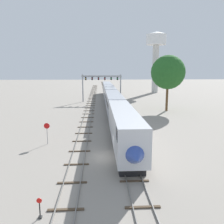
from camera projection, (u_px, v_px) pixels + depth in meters
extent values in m
plane|color=gray|center=(109.00, 157.00, 26.51)|extent=(400.00, 400.00, 0.00)
cube|color=slate|center=(106.00, 96.00, 85.48)|extent=(0.07, 200.00, 0.16)
cube|color=slate|center=(109.00, 96.00, 85.56)|extent=(0.07, 200.00, 0.16)
cube|color=#473828|center=(143.00, 207.00, 16.79)|extent=(2.60, 0.24, 0.10)
cube|color=#473828|center=(134.00, 181.00, 20.72)|extent=(2.60, 0.24, 0.10)
cube|color=#473828|center=(129.00, 163.00, 24.65)|extent=(2.60, 0.24, 0.10)
cube|color=#473828|center=(125.00, 150.00, 28.58)|extent=(2.60, 0.24, 0.10)
cube|color=#473828|center=(122.00, 140.00, 32.50)|extent=(2.60, 0.24, 0.10)
cube|color=#473828|center=(119.00, 133.00, 36.43)|extent=(2.60, 0.24, 0.10)
cube|color=#473828|center=(117.00, 127.00, 40.36)|extent=(2.60, 0.24, 0.10)
cube|color=#473828|center=(115.00, 121.00, 44.29)|extent=(2.60, 0.24, 0.10)
cube|color=#473828|center=(114.00, 117.00, 48.21)|extent=(2.60, 0.24, 0.10)
cube|color=#473828|center=(113.00, 114.00, 52.14)|extent=(2.60, 0.24, 0.10)
cube|color=#473828|center=(112.00, 110.00, 56.07)|extent=(2.60, 0.24, 0.10)
cube|color=#473828|center=(111.00, 108.00, 60.00)|extent=(2.60, 0.24, 0.10)
cube|color=#473828|center=(110.00, 105.00, 63.93)|extent=(2.60, 0.24, 0.10)
cube|color=#473828|center=(110.00, 103.00, 67.85)|extent=(2.60, 0.24, 0.10)
cube|color=#473828|center=(109.00, 101.00, 71.78)|extent=(2.60, 0.24, 0.10)
cube|color=#473828|center=(109.00, 100.00, 75.71)|extent=(2.60, 0.24, 0.10)
cube|color=#473828|center=(108.00, 98.00, 79.64)|extent=(2.60, 0.24, 0.10)
cube|color=#473828|center=(108.00, 97.00, 83.56)|extent=(2.60, 0.24, 0.10)
cube|color=#473828|center=(107.00, 96.00, 87.49)|extent=(2.60, 0.24, 0.10)
cube|color=#473828|center=(107.00, 95.00, 91.42)|extent=(2.60, 0.24, 0.10)
cube|color=#473828|center=(107.00, 93.00, 95.35)|extent=(2.60, 0.24, 0.10)
cube|color=#473828|center=(106.00, 92.00, 99.28)|extent=(2.60, 0.24, 0.10)
cube|color=#473828|center=(106.00, 92.00, 103.20)|extent=(2.60, 0.24, 0.10)
cube|color=#473828|center=(106.00, 91.00, 107.13)|extent=(2.60, 0.24, 0.10)
cube|color=#473828|center=(106.00, 90.00, 111.06)|extent=(2.60, 0.24, 0.10)
cube|color=#473828|center=(105.00, 89.00, 114.99)|extent=(2.60, 0.24, 0.10)
cube|color=#473828|center=(105.00, 89.00, 118.91)|extent=(2.60, 0.24, 0.10)
cube|color=#473828|center=(105.00, 88.00, 122.84)|extent=(2.60, 0.24, 0.10)
cube|color=#473828|center=(105.00, 87.00, 126.77)|extent=(2.60, 0.24, 0.10)
cube|color=#473828|center=(105.00, 87.00, 130.70)|extent=(2.60, 0.24, 0.10)
cube|color=#473828|center=(104.00, 86.00, 134.63)|extent=(2.60, 0.24, 0.10)
cube|color=#473828|center=(104.00, 86.00, 138.55)|extent=(2.60, 0.24, 0.10)
cube|color=#473828|center=(104.00, 85.00, 142.48)|extent=(2.60, 0.24, 0.10)
cube|color=#473828|center=(104.00, 85.00, 146.41)|extent=(2.60, 0.24, 0.10)
cube|color=#473828|center=(104.00, 85.00, 150.34)|extent=(2.60, 0.24, 0.10)
cube|color=#473828|center=(104.00, 84.00, 154.26)|extent=(2.60, 0.24, 0.10)
cube|color=#473828|center=(104.00, 84.00, 158.19)|extent=(2.60, 0.24, 0.10)
cube|color=#473828|center=(103.00, 83.00, 162.12)|extent=(2.60, 0.24, 0.10)
cube|color=#473828|center=(103.00, 83.00, 166.05)|extent=(2.60, 0.24, 0.10)
cube|color=#473828|center=(103.00, 83.00, 169.97)|extent=(2.60, 0.24, 0.10)
cube|color=#473828|center=(103.00, 82.00, 173.90)|extent=(2.60, 0.24, 0.10)
cube|color=#473828|center=(103.00, 82.00, 177.83)|extent=(2.60, 0.24, 0.10)
cube|color=#473828|center=(103.00, 82.00, 181.76)|extent=(2.60, 0.24, 0.10)
cube|color=slate|center=(88.00, 104.00, 65.55)|extent=(0.07, 160.00, 0.16)
cube|color=slate|center=(93.00, 104.00, 65.62)|extent=(0.07, 160.00, 0.16)
cube|color=#473828|center=(66.00, 210.00, 16.49)|extent=(2.60, 0.24, 0.10)
cube|color=#473828|center=(72.00, 183.00, 20.42)|extent=(2.60, 0.24, 0.10)
cube|color=#473828|center=(76.00, 164.00, 24.35)|extent=(2.60, 0.24, 0.10)
cube|color=#473828|center=(80.00, 151.00, 28.28)|extent=(2.60, 0.24, 0.10)
cube|color=#473828|center=(82.00, 141.00, 32.20)|extent=(2.60, 0.24, 0.10)
cube|color=#473828|center=(84.00, 133.00, 36.13)|extent=(2.60, 0.24, 0.10)
cube|color=#473828|center=(85.00, 127.00, 40.06)|extent=(2.60, 0.24, 0.10)
cube|color=#473828|center=(86.00, 122.00, 43.99)|extent=(2.60, 0.24, 0.10)
cube|color=#473828|center=(88.00, 118.00, 47.92)|extent=(2.60, 0.24, 0.10)
cube|color=#473828|center=(88.00, 114.00, 51.84)|extent=(2.60, 0.24, 0.10)
cube|color=#473828|center=(89.00, 111.00, 55.77)|extent=(2.60, 0.24, 0.10)
cube|color=#473828|center=(90.00, 108.00, 59.70)|extent=(2.60, 0.24, 0.10)
cube|color=#473828|center=(90.00, 106.00, 63.63)|extent=(2.60, 0.24, 0.10)
cube|color=#473828|center=(91.00, 103.00, 67.55)|extent=(2.60, 0.24, 0.10)
cube|color=#473828|center=(91.00, 102.00, 71.48)|extent=(2.60, 0.24, 0.10)
cube|color=#473828|center=(92.00, 100.00, 75.41)|extent=(2.60, 0.24, 0.10)
cube|color=#473828|center=(92.00, 98.00, 79.34)|extent=(2.60, 0.24, 0.10)
cube|color=#473828|center=(92.00, 97.00, 83.27)|extent=(2.60, 0.24, 0.10)
cube|color=#473828|center=(93.00, 96.00, 87.19)|extent=(2.60, 0.24, 0.10)
cube|color=#473828|center=(93.00, 95.00, 91.12)|extent=(2.60, 0.24, 0.10)
cube|color=#473828|center=(93.00, 94.00, 95.05)|extent=(2.60, 0.24, 0.10)
cube|color=#473828|center=(93.00, 93.00, 98.98)|extent=(2.60, 0.24, 0.10)
cube|color=#473828|center=(94.00, 92.00, 102.90)|extent=(2.60, 0.24, 0.10)
cube|color=#473828|center=(94.00, 91.00, 106.83)|extent=(2.60, 0.24, 0.10)
cube|color=#473828|center=(94.00, 90.00, 110.76)|extent=(2.60, 0.24, 0.10)
cube|color=#473828|center=(94.00, 89.00, 114.69)|extent=(2.60, 0.24, 0.10)
cube|color=#473828|center=(94.00, 89.00, 118.61)|extent=(2.60, 0.24, 0.10)
cube|color=#473828|center=(94.00, 88.00, 122.54)|extent=(2.60, 0.24, 0.10)
cube|color=#473828|center=(95.00, 87.00, 126.47)|extent=(2.60, 0.24, 0.10)
cube|color=#473828|center=(95.00, 87.00, 130.40)|extent=(2.60, 0.24, 0.10)
cube|color=#473828|center=(95.00, 86.00, 134.33)|extent=(2.60, 0.24, 0.10)
cube|color=#473828|center=(95.00, 86.00, 138.25)|extent=(2.60, 0.24, 0.10)
cube|color=#473828|center=(95.00, 85.00, 142.18)|extent=(2.60, 0.24, 0.10)
cube|color=silver|center=(124.00, 125.00, 29.52)|extent=(3.00, 18.97, 3.80)
cone|color=#2D479E|center=(135.00, 156.00, 20.08)|extent=(2.88, 2.60, 2.88)
cube|color=black|center=(133.00, 134.00, 21.18)|extent=(3.04, 1.80, 1.10)
cube|color=black|center=(123.00, 143.00, 29.95)|extent=(2.52, 17.07, 1.00)
cube|color=#9EA3AD|center=(114.00, 103.00, 49.12)|extent=(3.00, 18.97, 3.80)
cube|color=black|center=(114.00, 101.00, 49.05)|extent=(3.04, 17.45, 0.90)
cube|color=black|center=(114.00, 114.00, 49.56)|extent=(2.52, 17.07, 1.00)
cube|color=#9EA3AD|center=(109.00, 93.00, 68.73)|extent=(3.00, 18.97, 3.80)
cube|color=black|center=(109.00, 92.00, 68.66)|extent=(3.04, 17.45, 0.90)
cube|color=black|center=(110.00, 101.00, 69.16)|extent=(2.52, 17.07, 1.00)
cube|color=#9EA3AD|center=(107.00, 88.00, 88.34)|extent=(3.00, 18.97, 3.80)
cube|color=black|center=(107.00, 87.00, 88.26)|extent=(3.04, 17.45, 0.90)
cube|color=black|center=(107.00, 94.00, 88.77)|extent=(2.52, 17.07, 1.00)
cylinder|color=#999BA0|center=(83.00, 88.00, 70.51)|extent=(0.36, 0.36, 8.35)
cylinder|color=#999BA0|center=(121.00, 88.00, 71.14)|extent=(0.36, 0.36, 8.35)
cube|color=#999BA0|center=(102.00, 76.00, 70.18)|extent=(12.10, 0.36, 0.50)
cube|color=black|center=(86.00, 79.00, 70.09)|extent=(0.44, 0.32, 0.90)
sphere|color=yellow|center=(86.00, 79.00, 69.90)|extent=(0.28, 0.28, 0.28)
cube|color=black|center=(92.00, 79.00, 70.20)|extent=(0.44, 0.32, 0.90)
sphere|color=red|center=(92.00, 79.00, 70.01)|extent=(0.28, 0.28, 0.28)
cube|color=black|center=(98.00, 79.00, 70.30)|extent=(0.44, 0.32, 0.90)
sphere|color=red|center=(98.00, 79.00, 70.11)|extent=(0.28, 0.28, 0.28)
cube|color=black|center=(105.00, 79.00, 70.40)|extent=(0.44, 0.32, 0.90)
sphere|color=red|center=(105.00, 79.00, 70.22)|extent=(0.28, 0.28, 0.28)
cube|color=black|center=(111.00, 79.00, 70.51)|extent=(0.44, 0.32, 0.90)
sphere|color=green|center=(111.00, 79.00, 70.32)|extent=(0.28, 0.28, 0.28)
cube|color=black|center=(117.00, 79.00, 70.61)|extent=(0.44, 0.32, 0.90)
sphere|color=green|center=(118.00, 79.00, 70.43)|extent=(0.28, 0.28, 0.28)
cylinder|color=beige|center=(155.00, 69.00, 97.93)|extent=(2.60, 2.60, 19.75)
cylinder|color=white|center=(156.00, 40.00, 95.77)|extent=(8.15, 8.15, 4.09)
cone|color=white|center=(156.00, 33.00, 95.29)|extent=(8.31, 8.31, 1.20)
cylinder|color=black|center=(40.00, 210.00, 15.57)|extent=(0.08, 0.08, 1.10)
cylinder|color=red|center=(39.00, 201.00, 15.42)|extent=(0.36, 0.03, 0.36)
cube|color=#333333|center=(40.00, 217.00, 15.66)|extent=(0.24, 0.24, 0.12)
cylinder|color=gray|center=(47.00, 136.00, 30.92)|extent=(0.08, 0.08, 2.20)
cylinder|color=red|center=(47.00, 126.00, 30.65)|extent=(0.76, 0.03, 0.76)
cylinder|color=brown|center=(167.00, 98.00, 55.57)|extent=(0.56, 0.56, 6.35)
sphere|color=#235B23|center=(168.00, 72.00, 54.49)|extent=(7.97, 7.97, 7.97)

